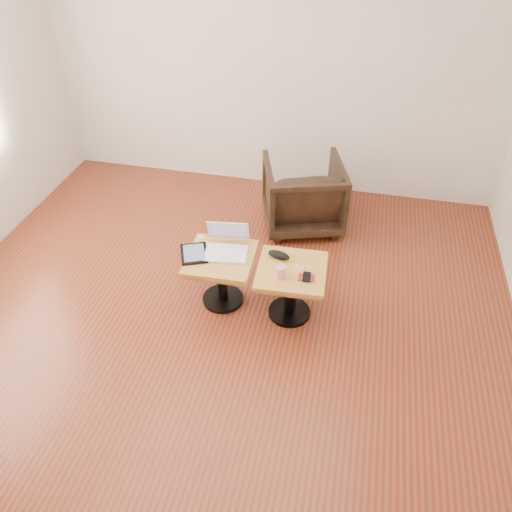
% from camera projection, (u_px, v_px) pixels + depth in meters
% --- Properties ---
extents(room_shell, '(4.52, 4.52, 2.71)m').
position_uv_depth(room_shell, '(202.00, 173.00, 2.92)').
color(room_shell, brown).
rests_on(room_shell, ground).
extents(side_table_left, '(0.52, 0.52, 0.45)m').
position_uv_depth(side_table_left, '(221.00, 268.00, 3.81)').
color(side_table_left, black).
rests_on(side_table_left, ground).
extents(side_table_right, '(0.52, 0.52, 0.45)m').
position_uv_depth(side_table_right, '(291.00, 281.00, 3.69)').
color(side_table_right, black).
rests_on(side_table_right, ground).
extents(laptop, '(0.35, 0.34, 0.22)m').
position_uv_depth(laptop, '(227.00, 246.00, 3.76)').
color(laptop, white).
rests_on(laptop, side_table_left).
extents(tablet, '(0.27, 0.30, 0.02)m').
position_uv_depth(tablet, '(194.00, 253.00, 3.75)').
color(tablet, black).
rests_on(tablet, side_table_left).
extents(charging_adapter, '(0.05, 0.05, 0.02)m').
position_uv_depth(charging_adapter, '(201.00, 238.00, 3.89)').
color(charging_adapter, white).
rests_on(charging_adapter, side_table_left).
extents(glasses_case, '(0.18, 0.11, 0.05)m').
position_uv_depth(glasses_case, '(279.00, 255.00, 3.71)').
color(glasses_case, black).
rests_on(glasses_case, side_table_right).
extents(striped_cup, '(0.10, 0.10, 0.09)m').
position_uv_depth(striped_cup, '(281.00, 272.00, 3.52)').
color(striped_cup, '#F6596B').
rests_on(striped_cup, side_table_right).
extents(earbuds_tangle, '(0.08, 0.06, 0.02)m').
position_uv_depth(earbuds_tangle, '(300.00, 268.00, 3.62)').
color(earbuds_tangle, white).
rests_on(earbuds_tangle, side_table_right).
extents(phone_on_sleeve, '(0.12, 0.11, 0.01)m').
position_uv_depth(phone_on_sleeve, '(307.00, 277.00, 3.54)').
color(phone_on_sleeve, maroon).
rests_on(phone_on_sleeve, side_table_right).
extents(armchair, '(0.88, 0.90, 0.66)m').
position_uv_depth(armchair, '(303.00, 195.00, 4.64)').
color(armchair, black).
rests_on(armchair, ground).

